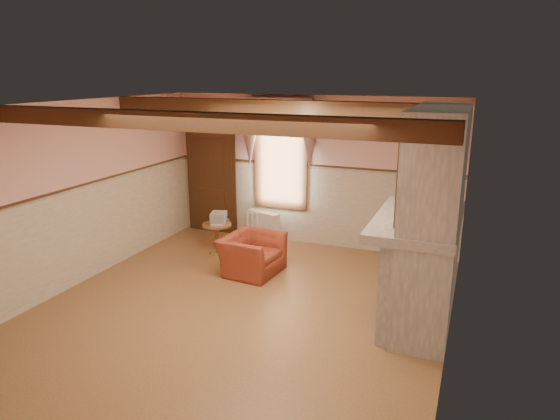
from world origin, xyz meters
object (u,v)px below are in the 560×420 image
at_px(bowl, 416,217).
at_px(mantel_clock, 426,195).
at_px(side_table, 217,238).
at_px(oil_lamp, 425,194).
at_px(radiator, 263,227).
at_px(armchair, 252,254).

height_order(bowl, mantel_clock, mantel_clock).
bearing_deg(mantel_clock, bowl, -90.00).
xyz_separation_m(side_table, oil_lamp, (3.63, -0.57, 1.29)).
relative_size(mantel_clock, oil_lamp, 0.86).
height_order(side_table, mantel_clock, mantel_clock).
xyz_separation_m(radiator, mantel_clock, (3.11, -1.30, 1.22)).
height_order(armchair, side_table, armchair).
bearing_deg(armchair, bowl, -101.92).
relative_size(armchair, mantel_clock, 4.04).
relative_size(side_table, bowl, 1.70).
bearing_deg(mantel_clock, radiator, 157.36).
distance_m(armchair, oil_lamp, 2.93).
relative_size(armchair, radiator, 1.38).
bearing_deg(side_table, bowl, -21.59).
distance_m(radiator, oil_lamp, 3.65).
bearing_deg(armchair, radiator, 22.13).
distance_m(side_table, radiator, 1.02).
bearing_deg(bowl, radiator, 143.37).
relative_size(radiator, mantel_clock, 2.92).
relative_size(bowl, mantel_clock, 1.35).
xyz_separation_m(side_table, mantel_clock, (3.63, -0.42, 1.25)).
xyz_separation_m(armchair, bowl, (2.65, -0.82, 1.14)).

